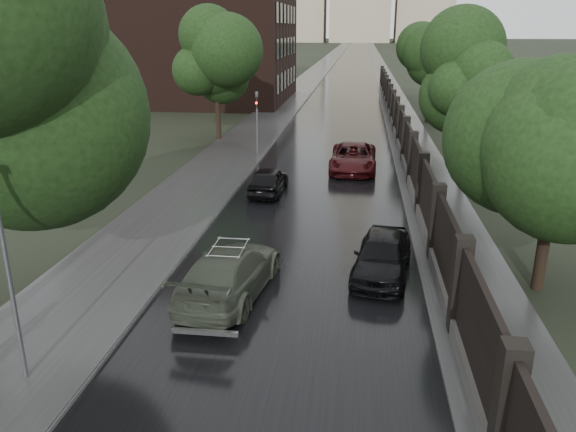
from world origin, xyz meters
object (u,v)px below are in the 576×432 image
at_px(car_right_far, 353,158).
at_px(hatchback_left, 268,180).
at_px(tree_right_a, 562,129).
at_px(lamp_post, 9,275).
at_px(tree_right_c, 431,62).
at_px(car_right_near, 382,255).
at_px(tree_left_far, 216,64).
at_px(traffic_light, 257,119).
at_px(tree_right_b, 471,82).
at_px(volga_sedan, 229,272).

bearing_deg(car_right_far, hatchback_left, -127.53).
height_order(tree_right_a, lamp_post, tree_right_a).
xyz_separation_m(tree_right_c, lamp_post, (-12.90, -38.50, -2.28)).
bearing_deg(tree_right_a, hatchback_left, 136.90).
height_order(car_right_near, car_right_far, car_right_far).
height_order(tree_left_far, tree_right_a, tree_left_far).
bearing_deg(traffic_light, car_right_near, -67.01).
height_order(tree_right_b, car_right_far, tree_right_b).
relative_size(tree_right_b, lamp_post, 1.37).
xyz_separation_m(tree_right_b, car_right_near, (-4.74, -13.65, -4.23)).
height_order(tree_right_a, traffic_light, tree_right_a).
xyz_separation_m(tree_left_far, hatchback_left, (5.62, -12.75, -4.59)).
relative_size(lamp_post, hatchback_left, 1.33).
bearing_deg(tree_left_far, volga_sedan, -75.29).
distance_m(traffic_light, car_right_near, 18.16).
bearing_deg(car_right_far, tree_left_far, 142.01).
relative_size(tree_left_far, volga_sedan, 1.43).
bearing_deg(lamp_post, hatchback_left, 79.16).
bearing_deg(tree_right_b, volga_sedan, -120.78).
distance_m(hatchback_left, car_right_far, 6.43).
relative_size(tree_right_a, traffic_light, 1.75).
bearing_deg(tree_right_b, car_right_far, 177.13).
xyz_separation_m(tree_right_b, tree_right_c, (0.00, 18.00, 0.00)).
bearing_deg(car_right_far, volga_sedan, -101.31).
bearing_deg(hatchback_left, car_right_far, -126.65).
distance_m(tree_right_b, car_right_near, 15.06).
bearing_deg(lamp_post, tree_right_b, 57.82).
bearing_deg(car_right_far, tree_right_b, -2.11).
height_order(tree_right_b, lamp_post, tree_right_b).
height_order(traffic_light, car_right_near, traffic_light).
height_order(volga_sedan, hatchback_left, volga_sedan).
relative_size(tree_right_b, car_right_near, 1.67).
xyz_separation_m(tree_right_a, tree_right_c, (0.00, 32.00, 0.00)).
relative_size(tree_right_b, volga_sedan, 1.36).
height_order(tree_right_b, car_right_near, tree_right_b).
bearing_deg(tree_left_far, lamp_post, -84.79).
height_order(tree_left_far, car_right_far, tree_left_far).
xyz_separation_m(tree_right_a, traffic_light, (-11.80, 16.99, -2.55)).
relative_size(tree_left_far, lamp_post, 1.45).
distance_m(volga_sedan, hatchback_left, 10.88).
bearing_deg(car_right_far, traffic_light, 156.18).
xyz_separation_m(tree_left_far, car_right_near, (10.76, -21.65, -4.52)).
height_order(tree_right_c, car_right_far, tree_right_c).
distance_m(tree_right_c, volga_sedan, 35.13).
relative_size(tree_right_a, hatchback_left, 1.82).
bearing_deg(traffic_light, tree_left_far, 126.47).
xyz_separation_m(tree_right_b, car_right_far, (-5.90, 0.30, -4.20)).
height_order(tree_right_c, volga_sedan, tree_right_c).
distance_m(tree_right_a, volga_sedan, 10.33).
xyz_separation_m(tree_right_a, tree_right_b, (0.00, 14.00, 0.00)).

